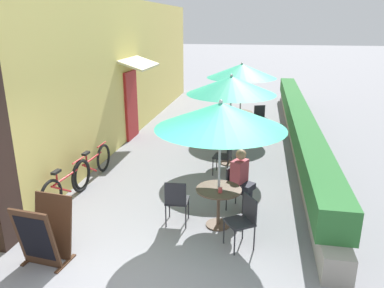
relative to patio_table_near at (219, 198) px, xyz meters
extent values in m
plane|color=gray|center=(-0.92, -1.80, -0.54)|extent=(120.00, 120.00, 0.00)
cube|color=#E0CC6B|center=(-3.47, 5.66, 1.56)|extent=(0.24, 14.90, 4.20)
cube|color=maroon|center=(-3.31, 4.91, 0.51)|extent=(0.08, 0.96, 2.10)
cube|color=beige|center=(-3.00, 4.91, 1.81)|extent=(0.78, 1.80, 0.30)
cube|color=gray|center=(1.83, 5.56, -0.31)|extent=(0.44, 13.90, 0.45)
cube|color=#2D6B33|center=(1.83, 5.56, 0.19)|extent=(0.60, 13.21, 0.56)
cylinder|color=brown|center=(0.00, 0.00, -0.52)|extent=(0.44, 0.44, 0.02)
cylinder|color=brown|center=(0.00, 0.00, -0.17)|extent=(0.06, 0.06, 0.70)
cylinder|color=brown|center=(0.00, 0.00, 0.17)|extent=(0.81, 0.81, 0.02)
cylinder|color=#B7B7BC|center=(0.00, 0.00, 0.57)|extent=(0.04, 0.04, 2.22)
cone|color=#2DAD84|center=(0.00, 0.00, 1.51)|extent=(2.21, 2.21, 0.44)
sphere|color=#B7B7BC|center=(0.00, 0.00, 1.74)|extent=(0.07, 0.07, 0.07)
cube|color=#232328|center=(0.41, -0.62, -0.09)|extent=(0.55, 0.55, 0.04)
cube|color=#232328|center=(0.56, -0.52, 0.12)|extent=(0.23, 0.33, 0.42)
cylinder|color=#232328|center=(0.16, -0.57, -0.31)|extent=(0.02, 0.02, 0.45)
cylinder|color=#232328|center=(0.36, -0.87, -0.31)|extent=(0.02, 0.02, 0.45)
cylinder|color=#232328|center=(0.46, -0.37, -0.31)|extent=(0.02, 0.02, 0.45)
cylinder|color=#232328|center=(0.66, -0.67, -0.31)|extent=(0.02, 0.02, 0.45)
cube|color=#232328|center=(0.33, 0.67, -0.09)|extent=(0.54, 0.54, 0.04)
cube|color=#232328|center=(0.17, 0.75, 0.12)|extent=(0.20, 0.35, 0.42)
cylinder|color=#232328|center=(0.41, 0.42, -0.31)|extent=(0.02, 0.02, 0.45)
cylinder|color=#232328|center=(0.57, 0.75, -0.31)|extent=(0.02, 0.02, 0.45)
cylinder|color=#232328|center=(0.09, 0.59, -0.31)|extent=(0.02, 0.02, 0.45)
cylinder|color=#232328|center=(0.25, 0.91, -0.31)|extent=(0.02, 0.02, 0.45)
cylinder|color=#23232D|center=(0.46, 0.51, -0.30)|extent=(0.11, 0.11, 0.47)
cylinder|color=#23232D|center=(0.53, 0.66, -0.30)|extent=(0.11, 0.11, 0.47)
cube|color=#23232D|center=(0.41, 0.63, -0.01)|extent=(0.46, 0.43, 0.12)
cube|color=#AD424C|center=(0.32, 0.68, 0.24)|extent=(0.35, 0.40, 0.50)
sphere|color=#A87556|center=(0.33, 0.67, 0.61)|extent=(0.20, 0.20, 0.20)
cube|color=#232328|center=(-0.74, -0.04, -0.09)|extent=(0.42, 0.42, 0.04)
cube|color=#232328|center=(-0.73, -0.23, 0.12)|extent=(0.38, 0.05, 0.42)
cylinder|color=#232328|center=(-0.57, 0.15, -0.31)|extent=(0.02, 0.02, 0.45)
cylinder|color=#232328|center=(-0.93, 0.12, -0.31)|extent=(0.02, 0.02, 0.45)
cylinder|color=#232328|center=(-0.55, -0.21, -0.31)|extent=(0.02, 0.02, 0.45)
cylinder|color=#232328|center=(-0.91, -0.23, -0.31)|extent=(0.02, 0.02, 0.45)
cylinder|color=#B73D3D|center=(0.04, -0.14, 0.23)|extent=(0.07, 0.07, 0.09)
cylinder|color=brown|center=(-0.09, 3.16, -0.52)|extent=(0.44, 0.44, 0.02)
cylinder|color=brown|center=(-0.09, 3.16, -0.17)|extent=(0.06, 0.06, 0.70)
cylinder|color=brown|center=(-0.09, 3.16, 0.17)|extent=(0.81, 0.81, 0.02)
cylinder|color=#B7B7BC|center=(-0.09, 3.16, 0.57)|extent=(0.04, 0.04, 2.22)
cone|color=#2DAD84|center=(-0.09, 3.16, 1.51)|extent=(2.21, 2.21, 0.44)
sphere|color=#B7B7BC|center=(-0.09, 3.16, 1.74)|extent=(0.07, 0.07, 0.07)
cube|color=#232328|center=(-0.19, 2.43, -0.09)|extent=(0.45, 0.45, 0.04)
cube|color=#232328|center=(-0.01, 2.40, 0.12)|extent=(0.08, 0.38, 0.42)
cylinder|color=#232328|center=(-0.34, 2.63, -0.31)|extent=(0.02, 0.02, 0.45)
cylinder|color=#232328|center=(-0.39, 2.27, -0.31)|extent=(0.02, 0.02, 0.45)
cylinder|color=#232328|center=(0.01, 2.58, -0.31)|extent=(0.02, 0.02, 0.45)
cylinder|color=#232328|center=(-0.04, 2.22, -0.31)|extent=(0.02, 0.02, 0.45)
cube|color=#232328|center=(0.02, 3.90, -0.09)|extent=(0.45, 0.45, 0.04)
cube|color=#232328|center=(-0.17, 3.93, 0.12)|extent=(0.08, 0.38, 0.42)
cylinder|color=#232328|center=(0.17, 3.70, -0.31)|extent=(0.02, 0.02, 0.45)
cylinder|color=#232328|center=(0.22, 4.06, -0.31)|extent=(0.02, 0.02, 0.45)
cylinder|color=#232328|center=(-0.19, 3.75, -0.31)|extent=(0.02, 0.02, 0.45)
cylinder|color=#232328|center=(-0.14, 4.11, -0.31)|extent=(0.02, 0.02, 0.45)
cylinder|color=#B73D3D|center=(-0.02, 3.07, 0.23)|extent=(0.07, 0.07, 0.09)
cylinder|color=brown|center=(0.00, 6.06, -0.52)|extent=(0.44, 0.44, 0.02)
cylinder|color=brown|center=(0.00, 6.06, -0.17)|extent=(0.06, 0.06, 0.70)
cylinder|color=brown|center=(0.00, 6.06, 0.17)|extent=(0.81, 0.81, 0.02)
cylinder|color=#B7B7BC|center=(0.00, 6.06, 0.57)|extent=(0.04, 0.04, 2.22)
cone|color=#2DAD84|center=(0.00, 6.06, 1.51)|extent=(2.21, 2.21, 0.44)
sphere|color=#B7B7BC|center=(0.00, 6.06, 1.74)|extent=(0.07, 0.07, 0.07)
cube|color=#232328|center=(0.70, 6.33, -0.09)|extent=(0.52, 0.52, 0.04)
cube|color=#232328|center=(0.63, 6.50, 0.12)|extent=(0.36, 0.17, 0.42)
cylinder|color=#232328|center=(0.59, 6.10, -0.31)|extent=(0.02, 0.02, 0.45)
cylinder|color=#232328|center=(0.93, 6.23, -0.31)|extent=(0.02, 0.02, 0.45)
cylinder|color=#232328|center=(0.46, 6.43, -0.31)|extent=(0.02, 0.02, 0.45)
cylinder|color=#232328|center=(0.80, 6.56, -0.31)|extent=(0.02, 0.02, 0.45)
cube|color=#232328|center=(-0.69, 5.79, -0.09)|extent=(0.52, 0.52, 0.04)
cube|color=#232328|center=(-0.62, 5.61, 0.12)|extent=(0.36, 0.17, 0.42)
cylinder|color=#232328|center=(-0.59, 6.02, -0.31)|extent=(0.02, 0.02, 0.45)
cylinder|color=#232328|center=(-0.92, 5.89, -0.31)|extent=(0.02, 0.02, 0.45)
cylinder|color=#232328|center=(-0.46, 5.68, -0.31)|extent=(0.02, 0.02, 0.45)
cylinder|color=#232328|center=(-0.79, 5.55, -0.31)|extent=(0.02, 0.02, 0.45)
cylinder|color=#232328|center=(0.01, 5.95, 0.23)|extent=(0.07, 0.07, 0.09)
torus|color=black|center=(-3.09, 0.90, -0.18)|extent=(0.11, 0.71, 0.71)
torus|color=black|center=(-3.16, -0.18, -0.18)|extent=(0.11, 0.71, 0.71)
cylinder|color=#B21E1E|center=(-3.12, 0.36, 0.02)|extent=(0.09, 0.85, 0.04)
cylinder|color=#B21E1E|center=(-3.13, 0.17, -0.16)|extent=(0.08, 0.62, 0.41)
cylinder|color=#B21E1E|center=(-3.14, 0.06, 0.12)|extent=(0.04, 0.04, 0.25)
cube|color=black|center=(-3.14, 0.06, 0.25)|extent=(0.11, 0.23, 0.05)
cylinder|color=#B21E1E|center=(-3.09, 0.86, 0.20)|extent=(0.06, 0.46, 0.03)
torus|color=black|center=(-3.08, 2.10, -0.20)|extent=(0.08, 0.68, 0.68)
torus|color=black|center=(-3.11, 1.01, -0.20)|extent=(0.08, 0.68, 0.68)
cylinder|color=#B21E1E|center=(-3.10, 1.55, -0.01)|extent=(0.06, 0.85, 0.04)
cylinder|color=#B21E1E|center=(-3.10, 1.36, -0.18)|extent=(0.06, 0.62, 0.41)
cylinder|color=#B21E1E|center=(-3.10, 1.25, 0.09)|extent=(0.04, 0.04, 0.24)
cube|color=black|center=(-3.10, 1.25, 0.21)|extent=(0.11, 0.22, 0.05)
cylinder|color=#B21E1E|center=(-3.08, 2.05, 0.16)|extent=(0.04, 0.46, 0.03)
cube|color=#422819|center=(-2.43, -1.34, -0.03)|extent=(0.67, 0.30, 1.00)
cube|color=black|center=(-2.43, -1.32, -0.01)|extent=(0.54, 0.22, 0.76)
cube|color=#422819|center=(-2.47, -1.74, -0.03)|extent=(0.67, 0.30, 1.00)
cube|color=black|center=(-2.48, -1.76, -0.01)|extent=(0.54, 0.22, 0.76)
cube|color=#422819|center=(-2.15, -1.58, -0.52)|extent=(0.11, 0.48, 0.02)
cube|color=#422819|center=(-2.75, -1.51, -0.52)|extent=(0.11, 0.48, 0.02)
camera|label=1|loc=(0.63, -5.99, 2.98)|focal=35.00mm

